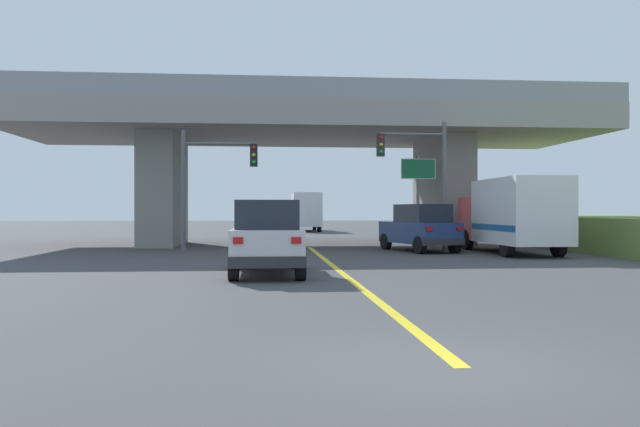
{
  "coord_description": "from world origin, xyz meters",
  "views": [
    {
      "loc": [
        -2.2,
        -6.82,
        1.74
      ],
      "look_at": [
        -0.31,
        14.16,
        1.65
      ],
      "focal_mm": 35.65,
      "sensor_mm": 36.0,
      "label": 1
    }
  ],
  "objects": [
    {
      "name": "highway_sign",
      "position": [
        5.18,
        22.91,
        3.24
      ],
      "size": [
        1.67,
        0.17,
        4.39
      ],
      "color": "slate",
      "rests_on": "ground"
    },
    {
      "name": "traffic_signal_farside",
      "position": [
        -4.43,
        20.25,
        3.32
      ],
      "size": [
        3.2,
        0.36,
        5.13
      ],
      "color": "#56595E",
      "rests_on": "ground"
    },
    {
      "name": "suv_lead",
      "position": [
        -2.1,
        10.55,
        1.01
      ],
      "size": [
        1.92,
        4.43,
        2.02
      ],
      "color": "silver",
      "rests_on": "ground"
    },
    {
      "name": "semi_truck_distant",
      "position": [
        1.41,
        47.23,
        1.69
      ],
      "size": [
        2.33,
        7.28,
        3.23
      ],
      "color": "navy",
      "rests_on": "ground"
    },
    {
      "name": "overpass_bridge",
      "position": [
        0.0,
        25.87,
        5.36
      ],
      "size": [
        29.13,
        9.9,
        7.65
      ],
      "color": "gray",
      "rests_on": "ground"
    },
    {
      "name": "box_truck",
      "position": [
        7.9,
        18.14,
        1.59
      ],
      "size": [
        2.33,
        6.87,
        3.01
      ],
      "color": "red",
      "rests_on": "ground"
    },
    {
      "name": "lane_divider_stripe",
      "position": [
        0.0,
        11.64,
        0.0
      ],
      "size": [
        0.2,
        23.29,
        0.01
      ],
      "primitive_type": "cube",
      "color": "yellow",
      "rests_on": "ground"
    },
    {
      "name": "traffic_signal_nearside",
      "position": [
        4.55,
        19.8,
        3.58
      ],
      "size": [
        3.01,
        0.36,
        5.55
      ],
      "color": "#56595E",
      "rests_on": "ground"
    },
    {
      "name": "ground",
      "position": [
        0.0,
        25.87,
        0.0
      ],
      "size": [
        160.0,
        160.0,
        0.0
      ],
      "primitive_type": "plane",
      "color": "#424244"
    },
    {
      "name": "suv_crossing",
      "position": [
        4.51,
        19.89,
        1.01
      ],
      "size": [
        2.84,
        4.63,
        2.02
      ],
      "rotation": [
        0.0,
        0.0,
        0.25
      ],
      "color": "navy",
      "rests_on": "ground"
    }
  ]
}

